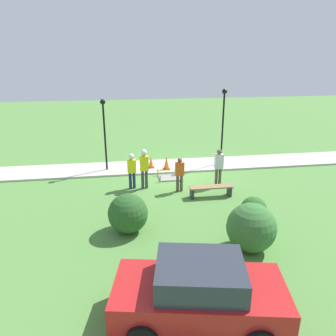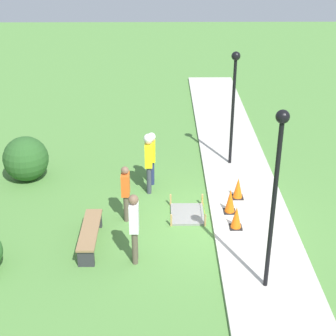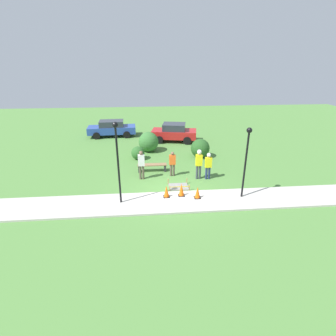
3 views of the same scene
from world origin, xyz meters
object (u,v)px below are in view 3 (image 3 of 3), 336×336
(traffic_cone_near_patch, at_px, (166,191))
(worker_assistant, at_px, (208,164))
(traffic_cone_sidewalk_edge, at_px, (198,192))
(bystander_in_gray_shirt, at_px, (141,163))
(parked_car_red, at_px, (174,132))
(lamppost_far, at_px, (117,152))
(park_bench, at_px, (152,166))
(traffic_cone_far_patch, at_px, (181,190))
(lamppost_near, at_px, (247,153))
(parked_car_blue, at_px, (112,128))
(worker_supervisor, at_px, (199,161))
(bystander_in_orange_shirt, at_px, (172,162))

(traffic_cone_near_patch, relative_size, worker_assistant, 0.37)
(traffic_cone_sidewalk_edge, xyz_separation_m, bystander_in_gray_shirt, (-2.95, 2.90, 0.64))
(parked_car_red, bearing_deg, bystander_in_gray_shirt, -98.59)
(lamppost_far, bearing_deg, park_bench, 67.18)
(traffic_cone_far_patch, distance_m, bystander_in_gray_shirt, 3.40)
(bystander_in_gray_shirt, bearing_deg, lamppost_far, -109.68)
(lamppost_near, bearing_deg, parked_car_blue, 121.85)
(traffic_cone_near_patch, relative_size, lamppost_near, 0.17)
(park_bench, xyz_separation_m, lamppost_near, (4.68, -4.14, 2.23))
(parked_car_blue, bearing_deg, bystander_in_gray_shirt, -77.05)
(park_bench, bearing_deg, worker_supervisor, -26.87)
(bystander_in_gray_shirt, relative_size, lamppost_near, 0.49)
(bystander_in_gray_shirt, distance_m, parked_car_red, 8.64)
(park_bench, height_order, worker_supervisor, worker_supervisor)
(traffic_cone_near_patch, bearing_deg, lamppost_near, -4.56)
(parked_car_blue, distance_m, parked_car_red, 6.27)
(worker_assistant, relative_size, parked_car_blue, 0.37)
(lamppost_near, distance_m, parked_car_red, 11.49)
(worker_assistant, bearing_deg, park_bench, 156.01)
(traffic_cone_sidewalk_edge, xyz_separation_m, lamppost_far, (-4.03, -0.10, 2.40))
(traffic_cone_near_patch, xyz_separation_m, bystander_in_orange_shirt, (0.63, 2.97, 0.50))
(traffic_cone_far_patch, distance_m, worker_supervisor, 2.79)
(worker_supervisor, bearing_deg, traffic_cone_sidewalk_edge, -102.25)
(park_bench, bearing_deg, parked_car_blue, 111.40)
(parked_car_blue, bearing_deg, lamppost_far, -84.91)
(bystander_in_orange_shirt, bearing_deg, lamppost_near, -43.96)
(worker_assistant, xyz_separation_m, parked_car_blue, (-7.03, 10.72, -0.22))
(worker_supervisor, xyz_separation_m, lamppost_far, (-4.60, -2.74, 1.66))
(traffic_cone_near_patch, height_order, park_bench, traffic_cone_near_patch)
(park_bench, relative_size, bystander_in_orange_shirt, 1.18)
(park_bench, relative_size, lamppost_far, 0.46)
(traffic_cone_near_patch, relative_size, parked_car_red, 0.15)
(lamppost_near, relative_size, parked_car_blue, 0.82)
(traffic_cone_near_patch, distance_m, worker_supervisor, 3.33)
(traffic_cone_sidewalk_edge, height_order, park_bench, traffic_cone_sidewalk_edge)
(lamppost_near, height_order, lamppost_far, lamppost_far)
(traffic_cone_far_patch, height_order, parked_car_red, parked_car_red)
(traffic_cone_far_patch, bearing_deg, bystander_in_gray_shirt, 129.75)
(park_bench, distance_m, worker_supervisor, 3.29)
(worker_supervisor, xyz_separation_m, bystander_in_orange_shirt, (-1.58, 0.59, -0.25))
(lamppost_near, xyz_separation_m, parked_car_red, (-2.43, 11.09, -1.75))
(worker_supervisor, bearing_deg, parked_car_blue, 121.22)
(worker_supervisor, distance_m, bystander_in_gray_shirt, 3.54)
(worker_supervisor, bearing_deg, lamppost_near, -55.73)
(worker_supervisor, height_order, bystander_in_orange_shirt, worker_supervisor)
(traffic_cone_near_patch, xyz_separation_m, parked_car_red, (1.61, 10.77, 0.42))
(lamppost_near, xyz_separation_m, lamppost_far, (-6.44, -0.04, 0.23))
(bystander_in_gray_shirt, bearing_deg, traffic_cone_far_patch, -50.25)
(traffic_cone_far_patch, xyz_separation_m, lamppost_far, (-3.21, -0.43, 2.37))
(traffic_cone_near_patch, bearing_deg, worker_assistant, 39.45)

